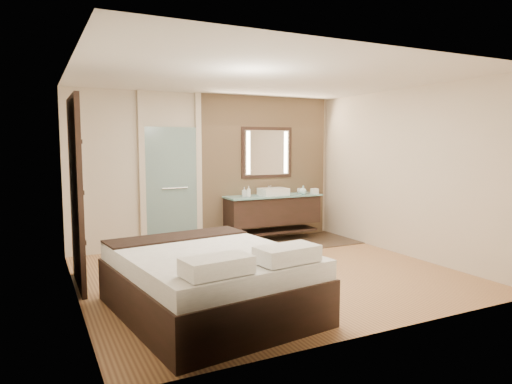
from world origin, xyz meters
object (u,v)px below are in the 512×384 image
vanity (273,210)px  mirror_unit (267,153)px  waste_bin (240,238)px  bed (209,280)px

vanity → mirror_unit: mirror_unit is taller
vanity → waste_bin: size_ratio=7.54×
bed → vanity: bearing=43.6°
waste_bin → mirror_unit: bearing=23.5°
vanity → bed: 3.77m
mirror_unit → waste_bin: bearing=-156.5°
bed → mirror_unit: bearing=45.8°
mirror_unit → waste_bin: 1.71m
mirror_unit → waste_bin: mirror_unit is taller
mirror_unit → waste_bin: (-0.70, -0.31, -1.53)m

